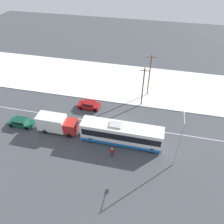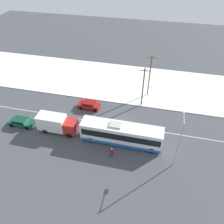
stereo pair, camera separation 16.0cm
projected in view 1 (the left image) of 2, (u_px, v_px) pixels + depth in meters
name	position (u px, v px, depth m)	size (l,w,h in m)	color
ground_plane	(119.00, 125.00, 37.33)	(120.00, 120.00, 0.00)	#424449
snow_lot	(131.00, 83.00, 47.75)	(80.00, 15.53, 0.12)	white
lane_marking_center	(119.00, 125.00, 37.33)	(60.00, 0.12, 0.00)	silver
city_bus	(122.00, 134.00, 33.24)	(12.43, 2.57, 3.57)	white
box_truck	(56.00, 123.00, 35.22)	(6.46, 2.30, 3.00)	silver
sedan_car	(89.00, 105.00, 40.49)	(4.02, 1.80, 1.43)	maroon
parked_car_near_truck	(21.00, 122.00, 36.85)	(4.15, 1.80, 1.32)	#0F4733
pedestrian_at_stop	(112.00, 152.00, 31.44)	(0.62, 0.27, 1.72)	#23232D
streetlamp	(180.00, 137.00, 28.19)	(0.36, 3.04, 7.88)	#9EA3A8
utility_pole_roadside	(143.00, 87.00, 39.19)	(1.80, 0.24, 7.83)	brown
utility_pole_snowlot	(149.00, 75.00, 41.44)	(1.80, 0.24, 8.71)	brown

